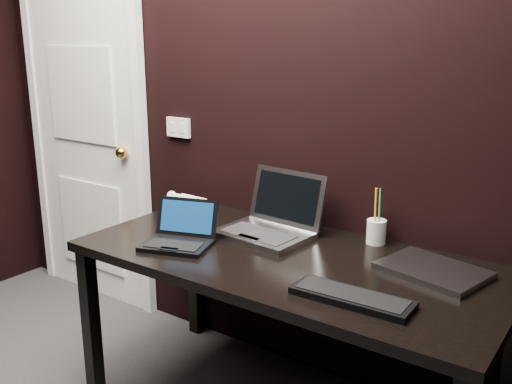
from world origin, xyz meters
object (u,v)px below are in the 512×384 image
Objects in this scene: ext_keyboard at (352,297)px; pen_cup at (376,231)px; desk at (287,274)px; silver_laptop at (270,224)px; door at (87,129)px; closed_laptop at (433,270)px; mobile_phone at (165,212)px; desk_phone at (184,204)px; netbook at (179,237)px.

pen_cup reaches higher than ext_keyboard.
desk is 0.29m from silver_laptop.
door reaches higher than closed_laptop.
ext_keyboard is 1.15m from mobile_phone.
silver_laptop is at bearing -158.09° from pen_cup.
desk_phone is (-0.73, 0.21, 0.12)m from desk.
desk is at bearing 19.56° from netbook.
closed_laptop is 1.26m from desk_phone.
desk_phone is at bearing 175.71° from silver_laptop.
closed_laptop is 1.26m from mobile_phone.
closed_laptop is at bearing 3.85° from mobile_phone.
closed_laptop is at bearing -30.37° from pen_cup.
pen_cup reaches higher than netbook.
silver_laptop reaches higher than pen_cup.
closed_laptop is (2.18, -0.22, -0.29)m from door.
pen_cup is at bearing 21.91° from silver_laptop.
door is 5.23× the size of silver_laptop.
ext_keyboard reaches higher than desk.
netbook is 0.82× the size of closed_laptop.
door is 5.22× the size of closed_laptop.
door is 24.42× the size of mobile_phone.
ext_keyboard and closed_laptop have the same top height.
desk_phone is (-0.30, 0.36, 0.00)m from netbook.
ext_keyboard is at bearing -16.14° from door.
ext_keyboard is (0.82, -0.06, -0.02)m from netbook.
ext_keyboard is (2.03, -0.59, -0.29)m from door.
desk is at bearing -124.07° from pen_cup.
door is at bearing 163.86° from ext_keyboard.
netbook is at bearing -50.39° from desk_phone.
desk_phone reaches higher than closed_laptop.
closed_laptop is at bearing -0.56° from silver_laptop.
silver_laptop is 0.54m from mobile_phone.
silver_laptop reaches higher than ext_keyboard.
pen_cup is at bearing -1.21° from door.
door is at bearing 156.50° from netbook.
door is 10.23× the size of desk_phone.
mobile_phone is at bearing 142.69° from netbook.
silver_laptop reaches higher than desk_phone.
desk is at bearing -5.79° from mobile_phone.
desk is at bearing 150.95° from ext_keyboard.
silver_laptop is at bearing 9.72° from mobile_phone.
desk_phone is 2.39× the size of mobile_phone.
closed_laptop is 1.96× the size of desk_phone.
silver_laptop is (0.24, 0.32, 0.01)m from netbook.
ext_keyboard is 0.40m from closed_laptop.
closed_laptop is (0.14, 0.37, -0.00)m from ext_keyboard.
silver_laptop reaches higher than closed_laptop.
mobile_phone is at bearing -170.28° from silver_laptop.
door is at bearing 169.57° from desk_phone.
door is at bearing 161.83° from mobile_phone.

